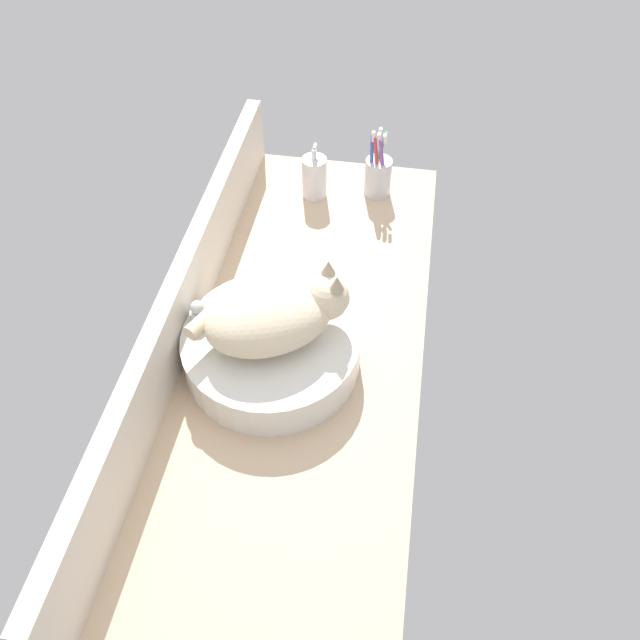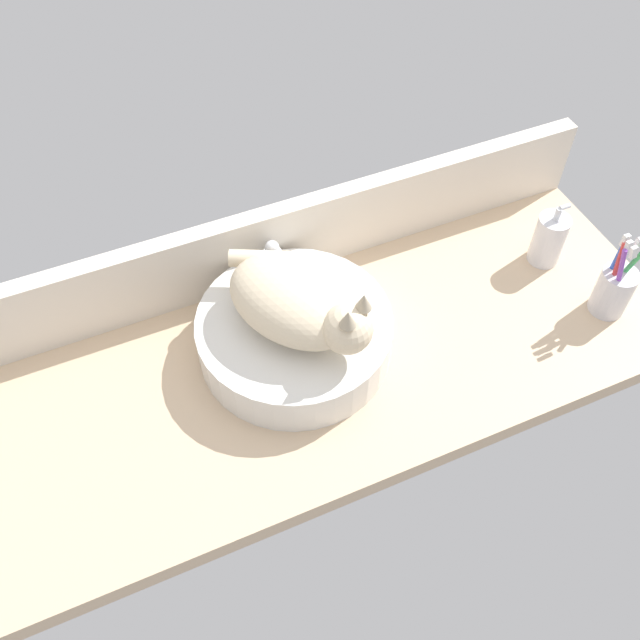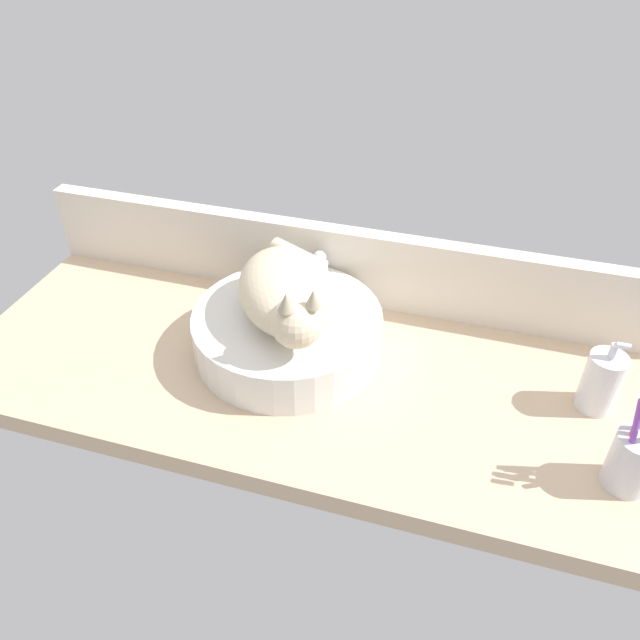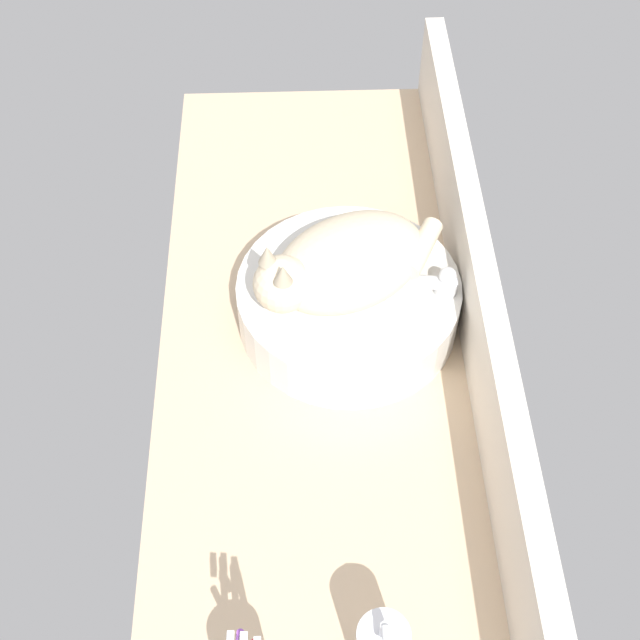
% 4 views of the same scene
% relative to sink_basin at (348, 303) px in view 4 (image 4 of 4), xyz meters
% --- Properties ---
extents(ground_plane, '(1.33, 0.52, 0.04)m').
position_rel_sink_basin_xyz_m(ground_plane, '(0.05, -0.04, -0.06)').
color(ground_plane, '#D1B28E').
extents(backsplash_panel, '(1.33, 0.04, 0.17)m').
position_rel_sink_basin_xyz_m(backsplash_panel, '(0.05, 0.20, 0.04)').
color(backsplash_panel, silver).
rests_on(backsplash_panel, ground_plane).
extents(sink_basin, '(0.36, 0.36, 0.08)m').
position_rel_sink_basin_xyz_m(sink_basin, '(0.00, 0.00, 0.00)').
color(sink_basin, silver).
rests_on(sink_basin, ground_plane).
extents(cat, '(0.27, 0.30, 0.14)m').
position_rel_sink_basin_xyz_m(cat, '(0.01, -0.01, 0.10)').
color(cat, beige).
rests_on(cat, sink_basin).
extents(faucet, '(0.04, 0.12, 0.14)m').
position_rel_sink_basin_xyz_m(faucet, '(0.02, 0.14, 0.03)').
color(faucet, silver).
rests_on(faucet, ground_plane).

